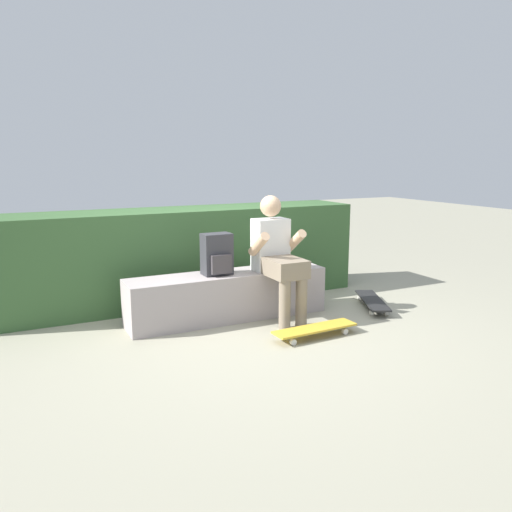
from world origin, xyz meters
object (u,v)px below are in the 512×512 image
skateboard_near_person (315,329)px  backpack_on_bench (217,255)px  bench_main (228,296)px  person_skater (277,253)px  skateboard_beside_bench (372,301)px

skateboard_near_person → backpack_on_bench: (-0.59, 0.83, 0.58)m
bench_main → backpack_on_bench: bearing=-175.2°
person_skater → skateboard_beside_bench: 1.24m
skateboard_beside_bench → backpack_on_bench: (-1.63, 0.33, 0.58)m
person_skater → skateboard_near_person: person_skater is taller
person_skater → skateboard_beside_bench: person_skater is taller
person_skater → skateboard_near_person: (0.04, -0.63, -0.58)m
person_skater → skateboard_near_person: size_ratio=1.50×
skateboard_beside_bench → backpack_on_bench: 1.77m
skateboard_beside_bench → backpack_on_bench: size_ratio=2.03×
skateboard_near_person → skateboard_beside_bench: 1.15m
bench_main → backpack_on_bench: size_ratio=5.01×
backpack_on_bench → person_skater: bearing=-20.0°
bench_main → backpack_on_bench: backpack_on_bench is taller
person_skater → backpack_on_bench: 0.59m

